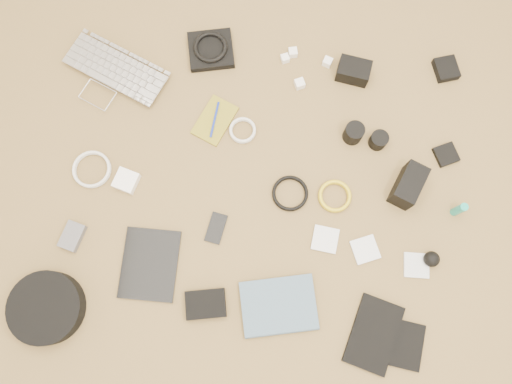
# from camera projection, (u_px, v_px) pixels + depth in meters

# --- Properties ---
(laptop) EXTENTS (0.44, 0.38, 0.03)m
(laptop) POSITION_uv_depth(u_px,v_px,m) (109.00, 81.00, 1.74)
(laptop) COLOR #B7B7BC
(laptop) RESTS_ON ground
(headphone_pouch) EXTENTS (0.18, 0.17, 0.03)m
(headphone_pouch) POSITION_uv_depth(u_px,v_px,m) (211.00, 50.00, 1.77)
(headphone_pouch) COLOR black
(headphone_pouch) RESTS_ON ground
(headphones) EXTENTS (0.14, 0.14, 0.02)m
(headphones) POSITION_uv_depth(u_px,v_px,m) (210.00, 47.00, 1.75)
(headphones) COLOR black
(headphones) RESTS_ON headphone_pouch
(charger_a) EXTENTS (0.03, 0.03, 0.03)m
(charger_a) POSITION_uv_depth(u_px,v_px,m) (293.00, 52.00, 1.77)
(charger_a) COLOR white
(charger_a) RESTS_ON ground
(charger_b) EXTENTS (0.04, 0.04, 0.03)m
(charger_b) POSITION_uv_depth(u_px,v_px,m) (285.00, 58.00, 1.76)
(charger_b) COLOR white
(charger_b) RESTS_ON ground
(charger_c) EXTENTS (0.04, 0.04, 0.03)m
(charger_c) POSITION_uv_depth(u_px,v_px,m) (327.00, 62.00, 1.76)
(charger_c) COLOR white
(charger_c) RESTS_ON ground
(charger_d) EXTENTS (0.04, 0.04, 0.03)m
(charger_d) POSITION_uv_depth(u_px,v_px,m) (300.00, 84.00, 1.74)
(charger_d) COLOR white
(charger_d) RESTS_ON ground
(dslr_camera) EXTENTS (0.12, 0.10, 0.06)m
(dslr_camera) POSITION_uv_depth(u_px,v_px,m) (353.00, 71.00, 1.73)
(dslr_camera) COLOR black
(dslr_camera) RESTS_ON ground
(lens_pouch) EXTENTS (0.10, 0.10, 0.03)m
(lens_pouch) POSITION_uv_depth(u_px,v_px,m) (446.00, 69.00, 1.75)
(lens_pouch) COLOR black
(lens_pouch) RESTS_ON ground
(notebook_olive) EXTENTS (0.16, 0.19, 0.01)m
(notebook_olive) POSITION_uv_depth(u_px,v_px,m) (215.00, 120.00, 1.72)
(notebook_olive) COLOR olive
(notebook_olive) RESTS_ON ground
(pen_blue) EXTENTS (0.02, 0.13, 0.01)m
(pen_blue) POSITION_uv_depth(u_px,v_px,m) (215.00, 120.00, 1.71)
(pen_blue) COLOR #142AAA
(pen_blue) RESTS_ON notebook_olive
(cable_white_a) EXTENTS (0.10, 0.10, 0.01)m
(cable_white_a) POSITION_uv_depth(u_px,v_px,m) (243.00, 131.00, 1.71)
(cable_white_a) COLOR silver
(cable_white_a) RESTS_ON ground
(lens_a) EXTENTS (0.08, 0.08, 0.07)m
(lens_a) POSITION_uv_depth(u_px,v_px,m) (354.00, 133.00, 1.68)
(lens_a) COLOR black
(lens_a) RESTS_ON ground
(lens_b) EXTENTS (0.06, 0.06, 0.05)m
(lens_b) POSITION_uv_depth(u_px,v_px,m) (378.00, 140.00, 1.68)
(lens_b) COLOR black
(lens_b) RESTS_ON ground
(card_reader) EXTENTS (0.09, 0.09, 0.02)m
(card_reader) POSITION_uv_depth(u_px,v_px,m) (446.00, 155.00, 1.69)
(card_reader) COLOR black
(card_reader) RESTS_ON ground
(power_brick) EXTENTS (0.09, 0.09, 0.03)m
(power_brick) POSITION_uv_depth(u_px,v_px,m) (126.00, 181.00, 1.66)
(power_brick) COLOR white
(power_brick) RESTS_ON ground
(cable_white_b) EXTENTS (0.16, 0.16, 0.01)m
(cable_white_b) POSITION_uv_depth(u_px,v_px,m) (92.00, 170.00, 1.68)
(cable_white_b) COLOR silver
(cable_white_b) RESTS_ON ground
(cable_black) EXTENTS (0.12, 0.12, 0.01)m
(cable_black) POSITION_uv_depth(u_px,v_px,m) (290.00, 194.00, 1.66)
(cable_black) COLOR black
(cable_black) RESTS_ON ground
(cable_yellow) EXTENTS (0.14, 0.14, 0.01)m
(cable_yellow) POSITION_uv_depth(u_px,v_px,m) (334.00, 197.00, 1.66)
(cable_yellow) COLOR gold
(cable_yellow) RESTS_ON ground
(flash) EXTENTS (0.12, 0.15, 0.10)m
(flash) POSITION_uv_depth(u_px,v_px,m) (408.00, 185.00, 1.62)
(flash) COLOR black
(flash) RESTS_ON ground
(lens_cleaner) EXTENTS (0.03, 0.03, 0.09)m
(lens_cleaner) POSITION_uv_depth(u_px,v_px,m) (459.00, 210.00, 1.61)
(lens_cleaner) COLOR teal
(lens_cleaner) RESTS_ON ground
(battery_charger) EXTENTS (0.08, 0.10, 0.03)m
(battery_charger) POSITION_uv_depth(u_px,v_px,m) (72.00, 236.00, 1.62)
(battery_charger) COLOR #55555A
(battery_charger) RESTS_ON ground
(tablet) EXTENTS (0.18, 0.23, 0.01)m
(tablet) POSITION_uv_depth(u_px,v_px,m) (150.00, 264.00, 1.61)
(tablet) COLOR black
(tablet) RESTS_ON ground
(phone) EXTENTS (0.07, 0.11, 0.01)m
(phone) POSITION_uv_depth(u_px,v_px,m) (216.00, 228.00, 1.64)
(phone) COLOR black
(phone) RESTS_ON ground
(filter_case_left) EXTENTS (0.09, 0.09, 0.01)m
(filter_case_left) POSITION_uv_depth(u_px,v_px,m) (325.00, 239.00, 1.63)
(filter_case_left) COLOR silver
(filter_case_left) RESTS_ON ground
(filter_case_mid) EXTENTS (0.10, 0.10, 0.01)m
(filter_case_mid) POSITION_uv_depth(u_px,v_px,m) (365.00, 250.00, 1.62)
(filter_case_mid) COLOR silver
(filter_case_mid) RESTS_ON ground
(filter_case_right) EXTENTS (0.08, 0.08, 0.01)m
(filter_case_right) POSITION_uv_depth(u_px,v_px,m) (416.00, 265.00, 1.61)
(filter_case_right) COLOR silver
(filter_case_right) RESTS_ON ground
(air_blower) EXTENTS (0.05, 0.05, 0.05)m
(air_blower) POSITION_uv_depth(u_px,v_px,m) (432.00, 259.00, 1.59)
(air_blower) COLOR black
(air_blower) RESTS_ON ground
(headphone_case) EXTENTS (0.24, 0.24, 0.06)m
(headphone_case) POSITION_uv_depth(u_px,v_px,m) (47.00, 308.00, 1.55)
(headphone_case) COLOR black
(headphone_case) RESTS_ON ground
(drive_case) EXTENTS (0.14, 0.11, 0.03)m
(drive_case) POSITION_uv_depth(u_px,v_px,m) (206.00, 304.00, 1.57)
(drive_case) COLOR black
(drive_case) RESTS_ON ground
(paperback) EXTENTS (0.26, 0.22, 0.02)m
(paperback) POSITION_uv_depth(u_px,v_px,m) (282.00, 334.00, 1.55)
(paperback) COLOR #455F75
(paperback) RESTS_ON ground
(notebook_black_a) EXTENTS (0.20, 0.25, 0.02)m
(notebook_black_a) POSITION_uv_depth(u_px,v_px,m) (374.00, 334.00, 1.55)
(notebook_black_a) COLOR black
(notebook_black_a) RESTS_ON ground
(notebook_black_b) EXTENTS (0.12, 0.16, 0.01)m
(notebook_black_b) POSITION_uv_depth(u_px,v_px,m) (407.00, 345.00, 1.55)
(notebook_black_b) COLOR black
(notebook_black_b) RESTS_ON ground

